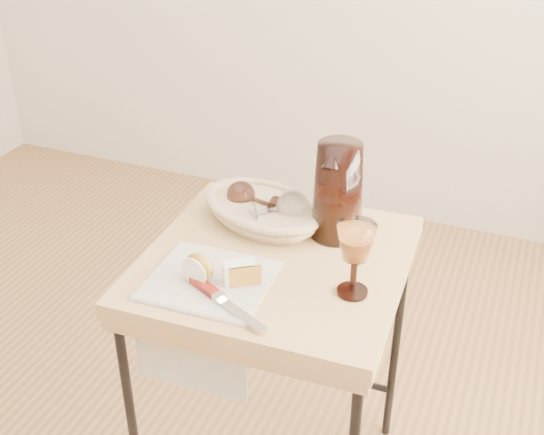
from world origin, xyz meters
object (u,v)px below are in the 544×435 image
at_px(side_table, 275,378).
at_px(tea_towel, 211,280).
at_px(pitcher, 338,191).
at_px(apple_half, 199,267).
at_px(table_knife, 222,298).
at_px(wine_goblet, 355,260).
at_px(goblet_lying_b, 276,209).
at_px(goblet_lying_a, 255,200).
at_px(bread_basket, 262,212).

height_order(side_table, tea_towel, tea_towel).
distance_m(pitcher, apple_half, 0.39).
bearing_deg(table_knife, wine_goblet, 56.31).
bearing_deg(table_knife, goblet_lying_b, 117.83).
relative_size(pitcher, table_knife, 1.15).
height_order(side_table, goblet_lying_b, goblet_lying_b).
xyz_separation_m(side_table, table_knife, (-0.04, -0.21, 0.40)).
bearing_deg(wine_goblet, goblet_lying_a, 145.68).
relative_size(wine_goblet, apple_half, 2.39).
xyz_separation_m(bread_basket, pitcher, (0.20, 0.01, 0.10)).
bearing_deg(bread_basket, pitcher, 22.42).
bearing_deg(bread_basket, goblet_lying_a, 173.04).
distance_m(side_table, goblet_lying_a, 0.48).
height_order(tea_towel, pitcher, pitcher).
height_order(goblet_lying_b, table_knife, goblet_lying_b).
distance_m(bread_basket, apple_half, 0.30).
distance_m(bread_basket, wine_goblet, 0.38).
height_order(side_table, table_knife, table_knife).
xyz_separation_m(goblet_lying_a, table_knife, (0.08, -0.37, -0.03)).
relative_size(goblet_lying_b, apple_half, 1.85).
distance_m(side_table, bread_basket, 0.45).
bearing_deg(wine_goblet, apple_half, -165.03).
distance_m(bread_basket, goblet_lying_b, 0.06).
xyz_separation_m(goblet_lying_a, pitcher, (0.22, -0.00, 0.07)).
height_order(bread_basket, goblet_lying_a, goblet_lying_a).
xyz_separation_m(side_table, goblet_lying_a, (-0.12, 0.16, 0.44)).
bearing_deg(tea_towel, pitcher, 53.62).
bearing_deg(side_table, bread_basket, 122.93).
bearing_deg(goblet_lying_b, goblet_lying_a, 116.39).
bearing_deg(wine_goblet, side_table, 161.79).
bearing_deg(wine_goblet, goblet_lying_b, 143.10).
distance_m(side_table, pitcher, 0.55).
relative_size(side_table, wine_goblet, 4.38).
distance_m(pitcher, table_knife, 0.41).
height_order(pitcher, table_knife, pitcher).
xyz_separation_m(side_table, bread_basket, (-0.09, 0.14, 0.42)).
bearing_deg(bread_basket, apple_half, -75.40).
height_order(goblet_lying_a, wine_goblet, wine_goblet).
xyz_separation_m(tea_towel, table_knife, (0.06, -0.07, 0.01)).
bearing_deg(goblet_lying_b, bread_basket, 118.22).
relative_size(bread_basket, apple_half, 4.13).
relative_size(goblet_lying_a, apple_half, 1.69).
bearing_deg(pitcher, tea_towel, -127.45).
relative_size(tea_towel, wine_goblet, 1.52).
distance_m(tea_towel, pitcher, 0.38).
bearing_deg(tea_towel, goblet_lying_a, 91.62).
height_order(tea_towel, apple_half, apple_half).
distance_m(goblet_lying_a, apple_half, 0.31).
bearing_deg(goblet_lying_b, pitcher, -29.59).
bearing_deg(pitcher, apple_half, -128.93).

